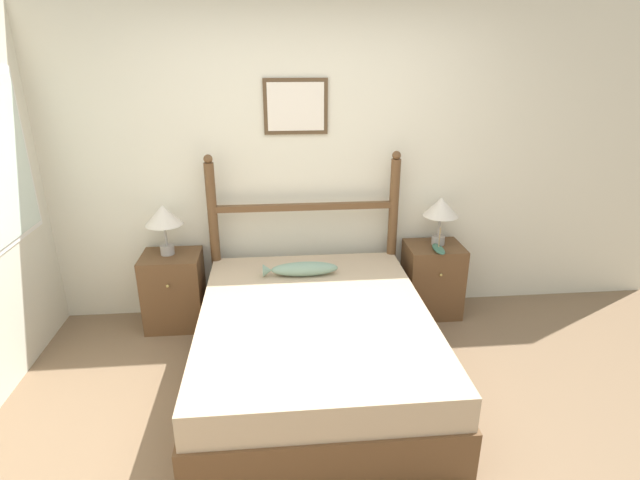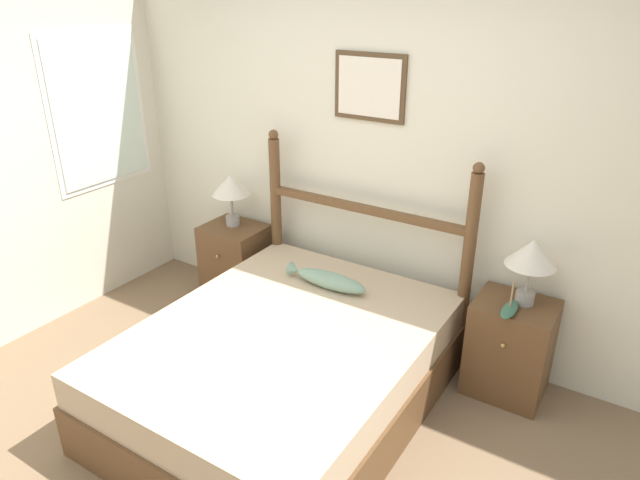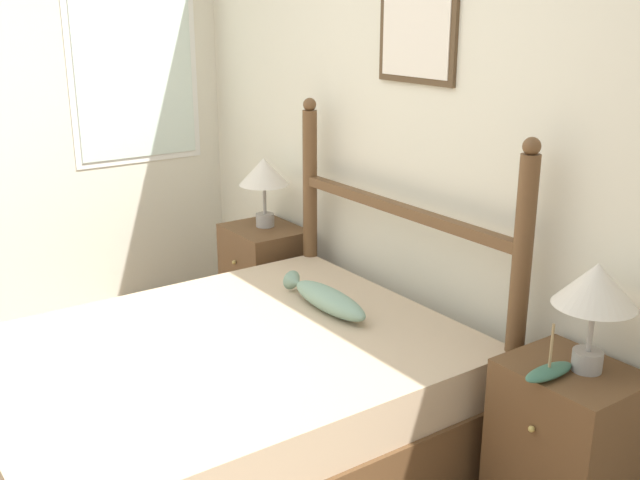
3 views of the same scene
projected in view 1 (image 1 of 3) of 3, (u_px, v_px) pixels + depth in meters
The scene contains 10 objects.
ground_plane at pixel (331, 442), 2.95m from camera, with size 16.00×16.00×0.00m, color #7A6047.
wall_back at pixel (308, 165), 4.10m from camera, with size 6.40×0.08×2.55m.
bed at pixel (315, 346), 3.43m from camera, with size 1.56×1.98×0.54m.
headboard at pixel (305, 232), 4.14m from camera, with size 1.56×0.08×1.42m.
nightstand_left at pixel (174, 290), 4.11m from camera, with size 0.47×0.41×0.63m.
nightstand_right at pixel (432, 279), 4.30m from camera, with size 0.47×0.41×0.63m.
table_lamp_left at pixel (163, 217), 3.90m from camera, with size 0.29×0.29×0.41m.
table_lamp_right at pixel (441, 209), 4.11m from camera, with size 0.29×0.29×0.41m.
model_boat at pixel (439, 249), 4.07m from camera, with size 0.08×0.23×0.20m.
fish_pillow at pixel (302, 269), 3.84m from camera, with size 0.58×0.13×0.11m.
Camera 1 is at (-0.29, -2.31, 2.17)m, focal length 28.00 mm.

